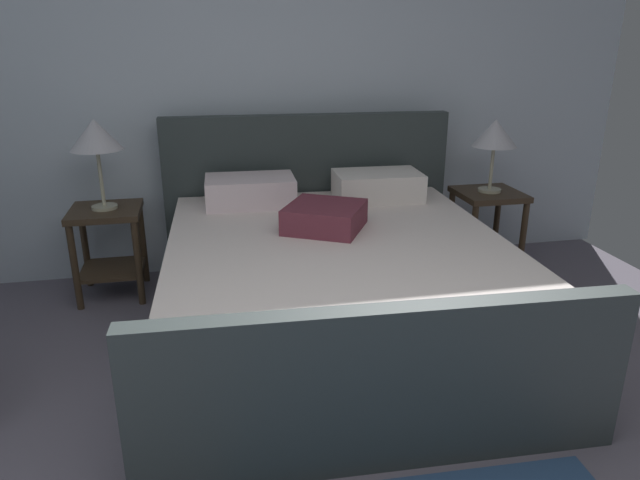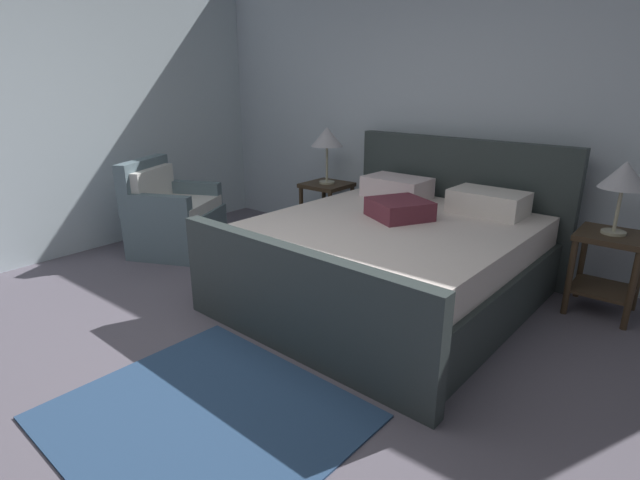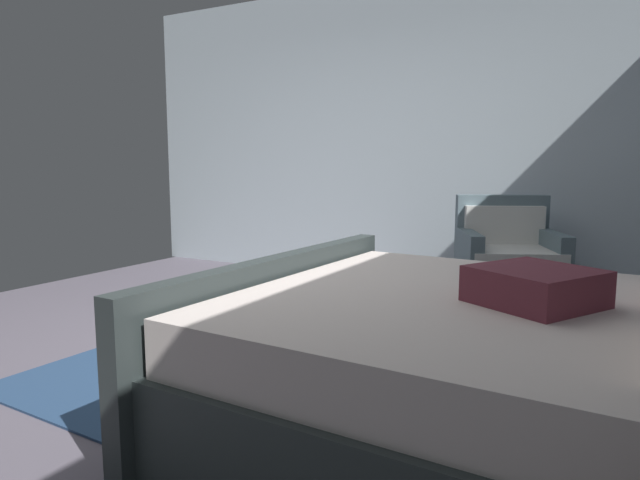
% 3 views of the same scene
% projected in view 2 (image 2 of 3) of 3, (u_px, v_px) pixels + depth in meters
% --- Properties ---
extents(ground_plane, '(5.40, 5.72, 0.02)m').
position_uv_depth(ground_plane, '(201.00, 386.00, 2.72)').
color(ground_plane, slate).
extents(wall_back, '(5.52, 0.12, 2.87)m').
position_uv_depth(wall_back, '(447.00, 101.00, 4.43)').
color(wall_back, silver).
rests_on(wall_back, ground).
extents(bed, '(2.07, 2.27, 1.14)m').
position_uv_depth(bed, '(394.00, 256.00, 3.70)').
color(bed, '#313939').
rests_on(bed, ground).
extents(nightstand_right, '(0.44, 0.44, 0.60)m').
position_uv_depth(nightstand_right, '(608.00, 260.00, 3.45)').
color(nightstand_right, '#3D2D1E').
rests_on(nightstand_right, ground).
extents(table_lamp_right, '(0.31, 0.31, 0.51)m').
position_uv_depth(table_lamp_right, '(624.00, 177.00, 3.26)').
color(table_lamp_right, '#B7B293').
rests_on(table_lamp_right, nightstand_right).
extents(nightstand_left, '(0.44, 0.44, 0.60)m').
position_uv_depth(nightstand_left, '(327.00, 202.00, 5.09)').
color(nightstand_left, '#3D2D1E').
rests_on(nightstand_left, ground).
extents(table_lamp_left, '(0.32, 0.32, 0.57)m').
position_uv_depth(table_lamp_left, '(327.00, 138.00, 4.88)').
color(table_lamp_left, '#B7B293').
rests_on(table_lamp_left, nightstand_left).
extents(armchair, '(0.97, 0.96, 0.90)m').
position_uv_depth(armchair, '(172.00, 217.00, 4.72)').
color(armchair, slate).
rests_on(armchair, ground).
extents(area_rug, '(1.49, 1.33, 0.01)m').
position_uv_depth(area_rug, '(204.00, 417.00, 2.45)').
color(area_rug, navy).
rests_on(area_rug, ground).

